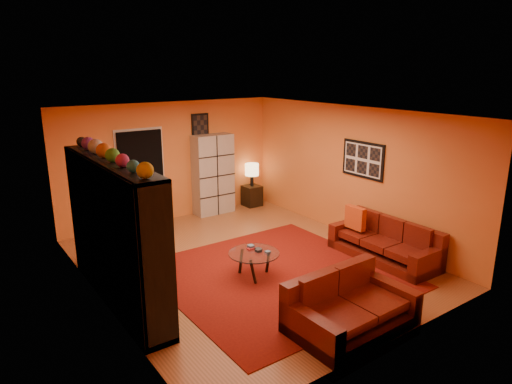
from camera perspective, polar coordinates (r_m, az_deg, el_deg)
floor at (r=8.10m, az=-1.04°, el=-8.80°), size 6.00×6.00×0.00m
ceiling at (r=7.42m, az=-1.14°, el=9.83°), size 6.00×6.00×0.00m
wall_back at (r=10.21m, az=-10.63°, el=3.75°), size 6.00×0.00×6.00m
wall_front at (r=5.57m, az=16.69°, el=-6.60°), size 6.00×0.00×6.00m
wall_left at (r=6.65m, az=-19.23°, el=-3.21°), size 0.00×6.00×6.00m
wall_right at (r=9.26m, az=11.82°, el=2.47°), size 0.00×6.00×6.00m
rug at (r=7.64m, az=2.60°, el=-10.33°), size 3.60×3.60×0.01m
doorway at (r=9.98m, az=-14.09°, el=1.61°), size 0.95×0.10×2.04m
wall_art_right at (r=8.98m, az=13.23°, el=3.96°), size 0.03×1.00×0.70m
wall_art_back at (r=10.41m, az=-7.01°, el=8.30°), size 0.42×0.03×0.52m
entertainment_unit at (r=6.79m, az=-17.22°, el=-4.89°), size 0.45×3.00×2.10m
tv at (r=6.89m, az=-17.03°, el=-4.93°), size 1.00×0.13×0.57m
sofa at (r=8.49m, az=16.02°, el=-6.15°), size 0.82×1.98×0.85m
loveseat at (r=6.30m, az=11.29°, el=-13.80°), size 1.68×1.03×0.85m
throw_pillow at (r=8.61m, az=12.30°, el=-3.17°), size 0.12×0.42×0.42m
coffee_table at (r=7.44m, az=-0.26°, el=-7.94°), size 0.83×0.83×0.41m
storage_cabinet at (r=10.54m, az=-5.39°, el=2.20°), size 0.92×0.41×1.84m
bowl_chair at (r=8.34m, az=-16.70°, el=-6.51°), size 0.69×0.69×0.56m
side_table at (r=11.22m, az=-0.51°, el=-0.46°), size 0.40×0.40×0.50m
table_lamp at (r=11.06m, az=-0.52°, el=2.76°), size 0.33×0.33×0.55m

